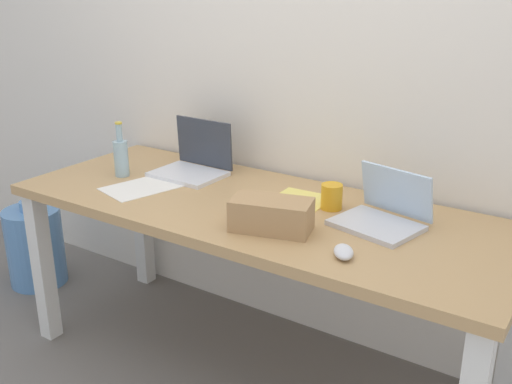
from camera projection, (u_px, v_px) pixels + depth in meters
The scene contains 12 objects.
ground_plane at pixel (256, 367), 2.50m from camera, with size 8.00×8.00×0.00m, color slate.
back_wall at pixel (315, 43), 2.40m from camera, with size 5.20×0.08×2.60m, color silver.
desk at pixel (256, 226), 2.28m from camera, with size 1.96×0.75×0.74m.
laptop_left at pixel (194, 163), 2.58m from camera, with size 0.30×0.25×0.23m.
laptop_right at pixel (382, 215), 2.05m from camera, with size 0.33×0.30×0.19m.
beer_bottle at pixel (121, 156), 2.55m from camera, with size 0.06×0.06×0.24m.
computer_mouse at pixel (344, 252), 1.82m from camera, with size 0.06×0.10×0.03m, color silver.
cardboard_box at pixel (271, 215), 2.01m from camera, with size 0.27×0.14×0.11m, color tan.
coffee_mug at pixel (332, 197), 2.20m from camera, with size 0.08×0.08×0.10m, color gold.
paper_sheet_near_back at pixel (295, 203), 2.26m from camera, with size 0.21×0.30×0.00m, color #F4E06B.
paper_sheet_front_left at pixel (141, 187), 2.43m from camera, with size 0.21×0.30×0.00m, color white.
water_cooler_jug at pixel (35, 246), 3.14m from camera, with size 0.29×0.29×0.47m.
Camera 1 is at (1.15, -1.76, 1.55)m, focal length 41.56 mm.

